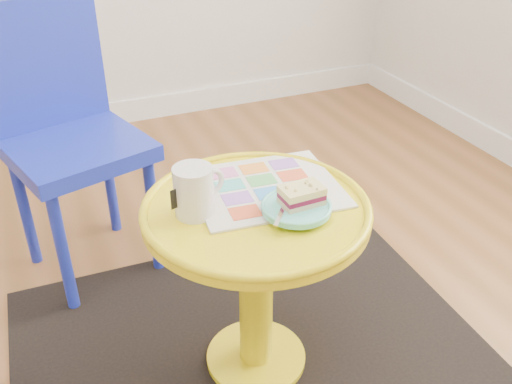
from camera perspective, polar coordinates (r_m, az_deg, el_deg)
name	(u,v)px	position (r m, az deg, el deg)	size (l,w,h in m)	color
rug	(256,359)	(1.68, 0.00, -16.38)	(1.30, 1.10, 0.01)	black
side_table	(256,256)	(1.43, 0.00, -6.38)	(0.54, 0.54, 0.52)	yellow
chair	(65,125)	(1.88, -18.59, 6.35)	(0.48, 0.48, 0.88)	#1B2AB2
newspaper	(266,188)	(1.42, 0.98, 0.45)	(0.36, 0.30, 0.01)	silver
mug	(195,190)	(1.30, -6.16, 0.24)	(0.13, 0.09, 0.12)	silver
plate	(296,208)	(1.31, 4.06, -1.60)	(0.16, 0.16, 0.02)	#61CDBF
cake_slice	(302,195)	(1.31, 4.59, -0.30)	(0.10, 0.07, 0.04)	#D3BC8C
fork	(284,207)	(1.30, 2.78, -1.56)	(0.10, 0.12, 0.00)	silver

